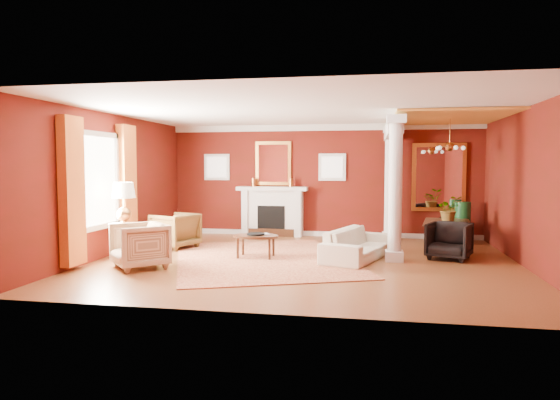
% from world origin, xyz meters
% --- Properties ---
extents(ground, '(8.00, 8.00, 0.00)m').
position_xyz_m(ground, '(0.00, 0.00, 0.00)').
color(ground, brown).
rests_on(ground, ground).
extents(room_shell, '(8.04, 7.04, 2.92)m').
position_xyz_m(room_shell, '(0.00, 0.00, 2.02)').
color(room_shell, '#5A0F0C').
rests_on(room_shell, ground).
extents(fireplace, '(1.85, 0.42, 1.29)m').
position_xyz_m(fireplace, '(-1.30, 3.32, 0.65)').
color(fireplace, silver).
rests_on(fireplace, ground).
extents(overmantel_mirror, '(0.95, 0.07, 1.15)m').
position_xyz_m(overmantel_mirror, '(-1.30, 3.45, 1.90)').
color(overmantel_mirror, gold).
rests_on(overmantel_mirror, fireplace).
extents(flank_window_left, '(0.70, 0.07, 0.70)m').
position_xyz_m(flank_window_left, '(-2.85, 3.46, 1.80)').
color(flank_window_left, silver).
rests_on(flank_window_left, room_shell).
extents(flank_window_right, '(0.70, 0.07, 0.70)m').
position_xyz_m(flank_window_right, '(0.25, 3.46, 1.80)').
color(flank_window_right, silver).
rests_on(flank_window_right, room_shell).
extents(left_window, '(0.21, 2.55, 2.60)m').
position_xyz_m(left_window, '(-3.89, -0.60, 1.42)').
color(left_window, white).
rests_on(left_window, room_shell).
extents(column_front, '(0.36, 0.36, 2.80)m').
position_xyz_m(column_front, '(1.70, 0.30, 1.43)').
color(column_front, silver).
rests_on(column_front, ground).
extents(column_back, '(0.36, 0.36, 2.80)m').
position_xyz_m(column_back, '(1.70, 3.00, 1.43)').
color(column_back, silver).
rests_on(column_back, ground).
extents(header_beam, '(0.30, 3.20, 0.32)m').
position_xyz_m(header_beam, '(1.70, 1.90, 2.62)').
color(header_beam, silver).
rests_on(header_beam, column_front).
extents(amber_ceiling, '(2.30, 3.40, 0.04)m').
position_xyz_m(amber_ceiling, '(2.85, 1.75, 2.87)').
color(amber_ceiling, '#EDAD45').
rests_on(amber_ceiling, room_shell).
extents(dining_mirror, '(1.30, 0.07, 1.70)m').
position_xyz_m(dining_mirror, '(2.90, 3.45, 1.55)').
color(dining_mirror, gold).
rests_on(dining_mirror, room_shell).
extents(chandelier, '(0.60, 0.62, 0.75)m').
position_xyz_m(chandelier, '(2.90, 1.80, 2.25)').
color(chandelier, '#B57438').
rests_on(chandelier, room_shell).
extents(crown_trim, '(8.00, 0.08, 0.16)m').
position_xyz_m(crown_trim, '(0.00, 3.46, 2.82)').
color(crown_trim, silver).
rests_on(crown_trim, room_shell).
extents(base_trim, '(8.00, 0.08, 0.12)m').
position_xyz_m(base_trim, '(0.00, 3.46, 0.06)').
color(base_trim, silver).
rests_on(base_trim, ground).
extents(rug, '(4.66, 5.28, 0.02)m').
position_xyz_m(rug, '(-0.85, 0.05, 0.01)').
color(rug, maroon).
rests_on(rug, ground).
extents(sofa, '(1.22, 2.13, 0.80)m').
position_xyz_m(sofa, '(1.00, 0.36, 0.40)').
color(sofa, '#F3EBCC').
rests_on(sofa, ground).
extents(armchair_leopard, '(1.06, 1.09, 0.87)m').
position_xyz_m(armchair_leopard, '(-3.05, 0.99, 0.43)').
color(armchair_leopard, black).
rests_on(armchair_leopard, ground).
extents(armchair_stripe, '(1.19, 1.19, 0.90)m').
position_xyz_m(armchair_stripe, '(-2.84, -1.19, 0.45)').
color(armchair_stripe, tan).
rests_on(armchair_stripe, ground).
extents(coffee_table, '(0.91, 0.91, 0.46)m').
position_xyz_m(coffee_table, '(-1.00, 0.14, 0.42)').
color(coffee_table, black).
rests_on(coffee_table, ground).
extents(coffee_book, '(0.15, 0.10, 0.23)m').
position_xyz_m(coffee_book, '(-0.92, 0.21, 0.58)').
color(coffee_book, black).
rests_on(coffee_book, coffee_table).
extents(side_table, '(0.61, 0.61, 1.52)m').
position_xyz_m(side_table, '(-3.50, -0.48, 1.03)').
color(side_table, black).
rests_on(side_table, ground).
extents(dining_table, '(0.85, 1.79, 0.96)m').
position_xyz_m(dining_table, '(2.92, 1.85, 0.48)').
color(dining_table, black).
rests_on(dining_table, ground).
extents(dining_chair_near, '(0.99, 0.96, 0.80)m').
position_xyz_m(dining_chair_near, '(2.77, 0.69, 0.40)').
color(dining_chair_near, black).
rests_on(dining_chair_near, ground).
extents(dining_chair_far, '(0.77, 0.74, 0.66)m').
position_xyz_m(dining_chair_far, '(3.18, 2.96, 0.33)').
color(dining_chair_far, black).
rests_on(dining_chair_far, ground).
extents(green_urn, '(0.41, 0.41, 0.99)m').
position_xyz_m(green_urn, '(3.41, 3.00, 0.39)').
color(green_urn, '#143F1B').
rests_on(green_urn, ground).
extents(potted_plant, '(0.67, 0.71, 0.45)m').
position_xyz_m(potted_plant, '(2.93, 1.90, 1.19)').
color(potted_plant, '#26591E').
rests_on(potted_plant, dining_table).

